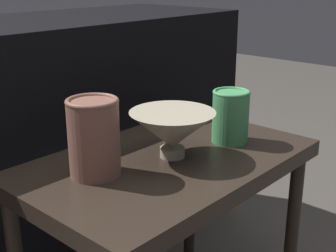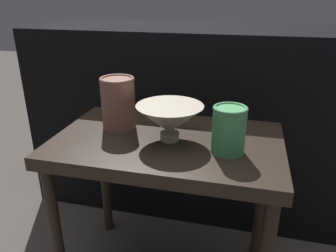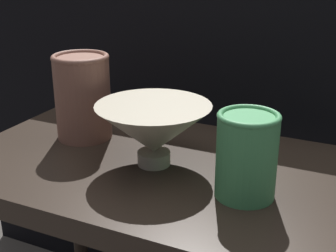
% 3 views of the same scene
% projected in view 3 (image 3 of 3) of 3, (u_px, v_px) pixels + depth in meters
% --- Properties ---
extents(table, '(0.69, 0.43, 0.55)m').
position_uv_depth(table, '(152.00, 196.00, 0.86)').
color(table, '#2D231C').
rests_on(table, ground_plane).
extents(couch_backdrop, '(1.45, 0.50, 0.83)m').
position_uv_depth(couch_backdrop, '(239.00, 130.00, 1.35)').
color(couch_backdrop, black).
rests_on(couch_backdrop, ground_plane).
extents(bowl, '(0.20, 0.20, 0.11)m').
position_uv_depth(bowl, '(154.00, 129.00, 0.80)').
color(bowl, '#B2A88E').
rests_on(bowl, table).
extents(vase_textured_left, '(0.11, 0.11, 0.17)m').
position_uv_depth(vase_textured_left, '(83.00, 95.00, 0.91)').
color(vase_textured_left, brown).
rests_on(vase_textured_left, table).
extents(vase_colorful_right, '(0.09, 0.09, 0.13)m').
position_uv_depth(vase_colorful_right, '(247.00, 154.00, 0.70)').
color(vase_colorful_right, '#47995B').
rests_on(vase_colorful_right, table).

